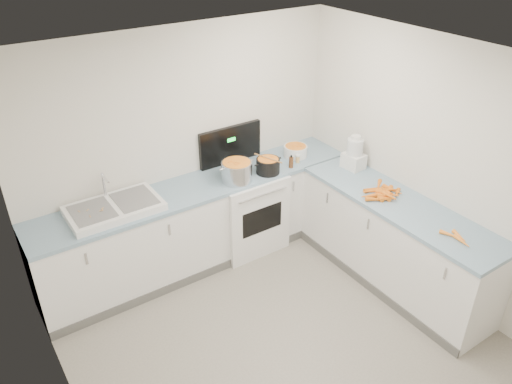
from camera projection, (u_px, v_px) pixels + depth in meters
floor at (298, 357)px, 4.38m from camera, size 3.50×4.00×0.00m
ceiling at (314, 79)px, 3.12m from camera, size 3.50×4.00×0.00m
wall_back at (184, 148)px, 5.19m from camera, size 3.50×0.00×2.50m
wall_left at (70, 340)px, 2.91m from camera, size 0.00×4.00×2.50m
wall_right at (453, 179)px, 4.60m from camera, size 0.00×4.00×2.50m
counter_back at (202, 223)px, 5.36m from camera, size 3.50×0.62×0.94m
counter_right at (394, 242)px, 5.06m from camera, size 0.62×2.20×0.94m
stove at (245, 208)px, 5.62m from camera, size 0.76×0.65×1.36m
sink at (114, 208)px, 4.67m from camera, size 0.86×0.52×0.31m
steel_pot at (237, 172)px, 5.16m from camera, size 0.39×0.39×0.24m
black_pot at (268, 167)px, 5.33m from camera, size 0.31×0.31×0.18m
wooden_spoon at (268, 158)px, 5.28m from camera, size 0.13×0.35×0.02m
mixing_bowl at (295, 151)px, 5.69m from camera, size 0.35×0.35×0.12m
extract_bottle at (291, 162)px, 5.44m from camera, size 0.05×0.05×0.12m
spice_jar at (298, 159)px, 5.56m from camera, size 0.04×0.04×0.08m
food_processor at (354, 154)px, 5.38m from camera, size 0.20×0.24×0.38m
carrot_pile at (383, 193)px, 4.92m from camera, size 0.44×0.36×0.09m
peeled_carrots at (457, 237)px, 4.29m from camera, size 0.14×0.30×0.04m
peelings at (94, 211)px, 4.56m from camera, size 0.22×0.24×0.01m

